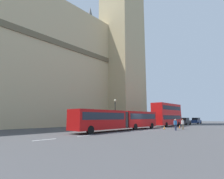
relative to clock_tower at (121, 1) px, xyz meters
name	(u,v)px	position (x,y,z in m)	size (l,w,h in m)	color
ground_plane	(142,130)	(-15.59, -15.98, -37.91)	(160.00, 160.00, 0.00)	#424244
lane_centre_marking	(143,130)	(-15.19, -15.98, -37.91)	(34.40, 0.16, 0.01)	silver
clock_tower	(121,1)	(0.00, 0.00, 0.00)	(11.38, 11.38, 72.16)	tan
articulated_bus	(121,119)	(-18.23, -13.99, -36.17)	(17.42, 2.54, 2.90)	#B20F0F
double_decker_bus	(167,114)	(-1.94, -13.99, -35.20)	(10.02, 2.54, 4.90)	red
sedan_lead	(185,121)	(9.12, -13.84, -37.00)	(4.40, 1.86, 1.85)	black
sedan_trailing	(196,121)	(19.17, -13.77, -37.00)	(4.40, 1.86, 1.85)	navy
traffic_cone_west	(164,127)	(-11.24, -17.60, -37.63)	(0.36, 0.36, 0.58)	black
traffic_cone_middle	(175,127)	(-8.67, -18.44, -37.63)	(0.36, 0.36, 0.58)	black
traffic_cone_east	(180,126)	(-6.34, -18.27, -37.63)	(0.36, 0.36, 0.58)	black
street_lamp	(115,111)	(-14.26, -9.48, -34.86)	(0.44, 0.44, 5.27)	black
pedestrian_near_cones	(175,124)	(-12.75, -20.12, -37.00)	(0.46, 0.43, 1.69)	#262D4C
pedestrian_by_kerb	(183,124)	(-9.99, -20.21, -37.00)	(0.46, 0.38, 1.69)	#726651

